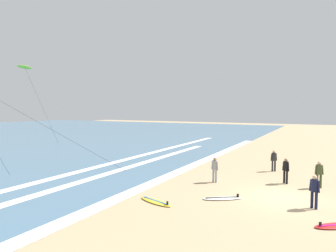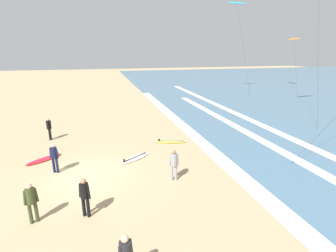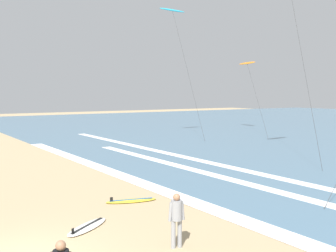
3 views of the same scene
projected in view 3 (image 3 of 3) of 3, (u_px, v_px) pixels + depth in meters
The scene contains 8 objects.
wave_foam_shoreline at pixel (244, 221), 14.33m from camera, with size 51.39×0.95×0.01m, color white.
wave_foam_mid_break at pixel (283, 193), 18.27m from camera, with size 37.25×0.75×0.01m, color white.
wave_foam_outer_break at pixel (308, 185), 19.95m from camera, with size 58.90×0.77×0.01m, color white.
surfer_background_far at pixel (177, 215), 11.81m from camera, with size 0.32×0.52×1.60m.
surfboard_left_pile at pixel (87, 227), 13.60m from camera, with size 1.69×2.07×0.25m.
surfboard_foreground_flat at pixel (131, 201), 16.89m from camera, with size 1.17×2.18×0.25m.
kite_orange_high_right at pixel (247, 63), 48.70m from camera, with size 10.16×5.99×8.20m.
kite_cyan_far_left at pixel (173, 11), 40.80m from camera, with size 5.64×3.25×12.89m.
Camera 3 is at (10.91, -2.42, 4.49)m, focal length 43.86 mm.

